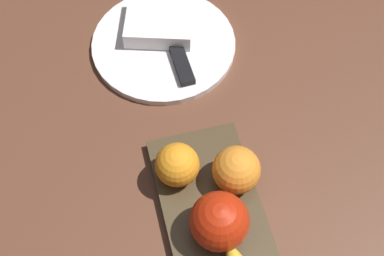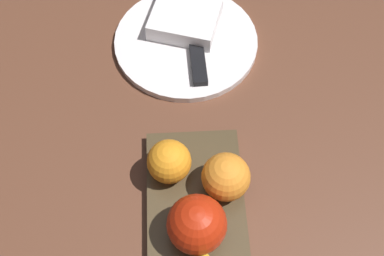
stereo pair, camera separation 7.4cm
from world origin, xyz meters
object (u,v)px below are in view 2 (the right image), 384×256
object	(u,v)px
knife	(197,56)
folded_napkin	(185,19)
apple	(197,224)
dinner_plate	(186,42)
orange_near_apple	(226,177)
orange_near_banana	(170,162)

from	to	relation	value
knife	folded_napkin	bearing A→B (deg)	11.28
apple	dinner_plate	xyz separation A→B (m)	(0.35, -0.00, -0.05)
orange_near_apple	apple	bearing A→B (deg)	146.95
dinner_plate	folded_napkin	size ratio (longest dim) A/B	2.20
orange_near_apple	dinner_plate	xyz separation A→B (m)	(0.29, 0.04, -0.05)
orange_near_apple	folded_napkin	distance (m)	0.32
orange_near_apple	orange_near_banana	bearing A→B (deg)	69.22
apple	orange_near_apple	distance (m)	0.08
orange_near_banana	dinner_plate	bearing A→B (deg)	-7.66
orange_near_banana	folded_napkin	world-z (taller)	orange_near_banana
apple	orange_near_banana	distance (m)	0.10
orange_near_banana	dinner_plate	xyz separation A→B (m)	(0.26, -0.03, -0.04)
dinner_plate	apple	bearing A→B (deg)	179.73
dinner_plate	folded_napkin	bearing A→B (deg)	0.00
orange_near_banana	folded_napkin	distance (m)	0.29
knife	dinner_plate	bearing A→B (deg)	20.54
orange_near_apple	dinner_plate	distance (m)	0.29
dinner_plate	knife	world-z (taller)	knife
orange_near_apple	knife	bearing A→B (deg)	5.97
orange_near_banana	knife	xyz separation A→B (m)	(0.21, -0.05, -0.03)
orange_near_banana	folded_napkin	size ratio (longest dim) A/B	0.56
folded_napkin	knife	xyz separation A→B (m)	(-0.07, -0.02, -0.01)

